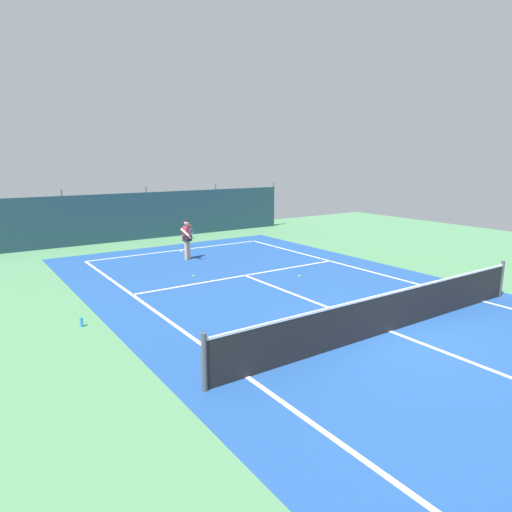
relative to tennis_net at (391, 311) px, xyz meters
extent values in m
plane|color=#4C8456|center=(0.00, 0.00, -0.51)|extent=(36.00, 36.00, 0.00)
cube|color=#1E478C|center=(0.00, 0.00, -0.51)|extent=(11.02, 26.60, 0.01)
cube|color=white|center=(0.00, 11.90, -0.50)|extent=(8.22, 0.10, 0.01)
cube|color=white|center=(-4.11, 0.00, -0.50)|extent=(0.10, 23.80, 0.01)
cube|color=white|center=(4.11, 0.00, -0.50)|extent=(0.10, 23.80, 0.01)
cube|color=white|center=(0.00, 6.40, -0.50)|extent=(8.22, 0.10, 0.01)
cube|color=white|center=(0.00, 0.00, -0.50)|extent=(0.10, 12.80, 0.01)
cube|color=white|center=(0.00, 11.75, -0.50)|extent=(0.10, 0.30, 0.01)
cube|color=black|center=(0.00, 0.00, -0.04)|extent=(9.92, 0.03, 0.95)
cube|color=white|center=(0.00, 0.00, 0.46)|extent=(9.92, 0.04, 0.05)
cylinder|color=#47474C|center=(-5.01, 0.00, 0.04)|extent=(0.10, 0.10, 1.10)
cylinder|color=#47474C|center=(5.01, 0.00, 0.04)|extent=(0.10, 0.10, 1.10)
cube|color=#1E3D4C|center=(0.00, 15.61, 0.69)|extent=(16.22, 0.06, 2.40)
cylinder|color=#595B60|center=(-4.05, 15.67, 0.84)|extent=(0.08, 0.08, 2.70)
cylinder|color=#595B60|center=(0.00, 15.67, 0.84)|extent=(0.08, 0.08, 2.70)
cylinder|color=#595B60|center=(4.05, 15.67, 0.84)|extent=(0.08, 0.08, 2.70)
cylinder|color=#595B60|center=(8.11, 15.67, 0.84)|extent=(0.08, 0.08, 2.70)
cube|color=#234C1E|center=(0.00, 16.21, 0.04)|extent=(14.60, 0.70, 1.10)
cylinder|color=#D8AD8C|center=(-0.41, 10.03, -0.10)|extent=(0.12, 0.12, 0.82)
cylinder|color=#D8AD8C|center=(-0.59, 9.93, -0.10)|extent=(0.12, 0.12, 0.82)
cylinder|color=black|center=(-0.50, 9.98, 0.39)|extent=(0.40, 0.40, 0.22)
cube|color=#D1384C|center=(-0.50, 9.98, 0.59)|extent=(0.41, 0.34, 0.56)
sphere|color=#D8AD8C|center=(-0.50, 9.98, 1.02)|extent=(0.22, 0.22, 0.22)
cylinder|color=black|center=(-0.50, 9.98, 1.11)|extent=(0.23, 0.23, 0.04)
cylinder|color=#D8AD8C|center=(-0.29, 10.09, 0.62)|extent=(0.09, 0.09, 0.58)
cylinder|color=#D8AD8C|center=(-0.65, 9.77, 0.62)|extent=(0.32, 0.51, 0.41)
cylinder|color=black|center=(-0.55, 9.48, 0.51)|extent=(0.16, 0.26, 0.13)
torus|color=teal|center=(-0.55, 9.48, 0.73)|extent=(0.33, 0.25, 0.29)
sphere|color=#CCDB33|center=(1.50, 5.17, -0.48)|extent=(0.07, 0.07, 0.07)
sphere|color=#CCDB33|center=(0.82, 11.86, -0.48)|extent=(0.07, 0.07, 0.07)
sphere|color=#CCDB33|center=(-1.58, 7.29, -0.48)|extent=(0.07, 0.07, 0.07)
cylinder|color=#338CD8|center=(-6.04, 4.52, -0.39)|extent=(0.08, 0.08, 0.24)
camera|label=1|loc=(-8.41, -6.59, 3.55)|focal=31.56mm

